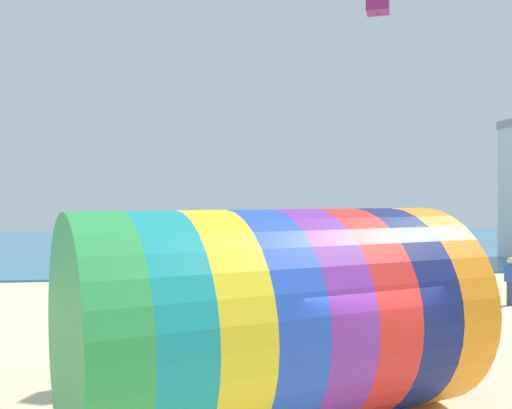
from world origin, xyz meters
The scene contains 4 objects.
sea centered at (0.00, 38.55, 0.05)m, with size 120.00×40.00×0.10m, color teal.
giant_inflatable_tube centered at (-1.40, 0.62, 1.87)m, with size 7.72×5.72×3.73m.
kite_handler centered at (2.91, 3.06, 0.83)m, with size 0.30×0.40×1.64m.
bystander_near_water centered at (8.99, 10.22, 0.90)m, with size 0.37×0.42×1.76m.
Camera 1 is at (-3.02, -9.07, 3.93)m, focal length 40.00 mm.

